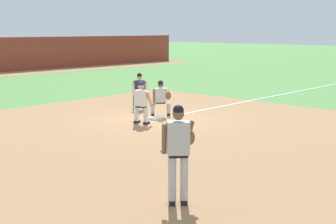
{
  "coord_description": "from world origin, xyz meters",
  "views": [
    {
      "loc": [
        -11.71,
        -11.56,
        3.18
      ],
      "look_at": [
        -3.93,
        -4.27,
        1.3
      ],
      "focal_mm": 50.0,
      "sensor_mm": 36.0,
      "label": 1
    }
  ],
  "objects_px": {
    "first_base_bag": "(156,118)",
    "pitcher": "(179,148)",
    "first_baseman": "(161,97)",
    "baserunner": "(141,101)",
    "baseball": "(161,150)",
    "umpire": "(140,89)"
  },
  "relations": [
    {
      "from": "baseball",
      "to": "pitcher",
      "type": "xyz_separation_m",
      "value": [
        -2.47,
        -2.83,
        1.02
      ]
    },
    {
      "from": "first_base_bag",
      "to": "baserunner",
      "type": "distance_m",
      "value": 1.17
    },
    {
      "from": "baserunner",
      "to": "first_base_bag",
      "type": "bearing_deg",
      "value": 10.96
    },
    {
      "from": "first_base_bag",
      "to": "first_baseman",
      "type": "xyz_separation_m",
      "value": [
        0.59,
        0.31,
        0.69
      ]
    },
    {
      "from": "first_base_bag",
      "to": "first_baseman",
      "type": "distance_m",
      "value": 0.96
    },
    {
      "from": "first_baseman",
      "to": "baseball",
      "type": "bearing_deg",
      "value": -136.07
    },
    {
      "from": "baseball",
      "to": "umpire",
      "type": "bearing_deg",
      "value": 51.21
    },
    {
      "from": "first_base_bag",
      "to": "first_baseman",
      "type": "relative_size",
      "value": 0.28
    },
    {
      "from": "pitcher",
      "to": "baseball",
      "type": "bearing_deg",
      "value": 48.89
    },
    {
      "from": "baserunner",
      "to": "umpire",
      "type": "xyz_separation_m",
      "value": [
        2.11,
        2.3,
        0.0
      ]
    },
    {
      "from": "first_baseman",
      "to": "baserunner",
      "type": "relative_size",
      "value": 0.92
    },
    {
      "from": "baseball",
      "to": "baserunner",
      "type": "bearing_deg",
      "value": 54.28
    },
    {
      "from": "first_baseman",
      "to": "first_base_bag",
      "type": "bearing_deg",
      "value": -152.64
    },
    {
      "from": "umpire",
      "to": "pitcher",
      "type": "bearing_deg",
      "value": -129.61
    },
    {
      "from": "first_base_bag",
      "to": "pitcher",
      "type": "relative_size",
      "value": 0.2
    },
    {
      "from": "first_baseman",
      "to": "umpire",
      "type": "bearing_deg",
      "value": 70.95
    },
    {
      "from": "pitcher",
      "to": "baserunner",
      "type": "bearing_deg",
      "value": 51.6
    },
    {
      "from": "pitcher",
      "to": "umpire",
      "type": "xyz_separation_m",
      "value": [
        6.79,
        8.21,
        -0.27
      ]
    },
    {
      "from": "first_base_bag",
      "to": "pitcher",
      "type": "xyz_separation_m",
      "value": [
        -5.57,
        -6.08,
        1.01
      ]
    },
    {
      "from": "baseball",
      "to": "first_baseman",
      "type": "bearing_deg",
      "value": 43.93
    },
    {
      "from": "first_base_bag",
      "to": "baserunner",
      "type": "bearing_deg",
      "value": -169.04
    },
    {
      "from": "first_baseman",
      "to": "baserunner",
      "type": "height_order",
      "value": "baserunner"
    }
  ]
}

